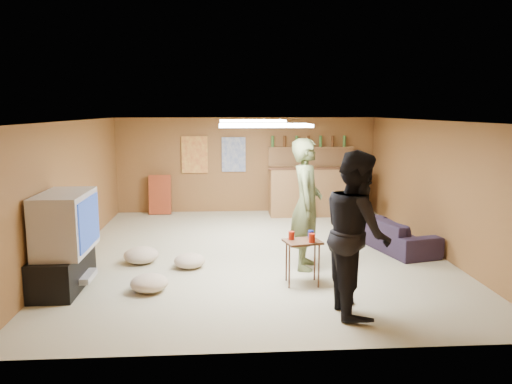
{
  "coord_description": "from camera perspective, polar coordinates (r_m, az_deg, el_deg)",
  "views": [
    {
      "loc": [
        -0.56,
        -8.1,
        2.37
      ],
      "look_at": [
        0.0,
        0.2,
        1.0
      ],
      "focal_mm": 35.0,
      "sensor_mm": 36.0,
      "label": 1
    }
  ],
  "objects": [
    {
      "name": "bar_stool_left",
      "position": [
        11.06,
        5.76,
        -0.06
      ],
      "size": [
        0.38,
        0.38,
        1.14
      ],
      "primitive_type": null,
      "rotation": [
        0.0,
        0.0,
        0.06
      ],
      "color": "brown",
      "rests_on": "ground"
    },
    {
      "name": "sofa",
      "position": [
        9.01,
        15.31,
        -4.47
      ],
      "size": [
        1.15,
        1.97,
        0.54
      ],
      "primitive_type": "imported",
      "rotation": [
        0.0,
        0.0,
        1.82
      ],
      "color": "black",
      "rests_on": "ground"
    },
    {
      "name": "ceiling_panel_front",
      "position": [
        6.63,
        1.0,
        7.62
      ],
      "size": [
        1.2,
        0.6,
        0.04
      ],
      "primitive_type": "cube",
      "color": "white",
      "rests_on": "ceiling"
    },
    {
      "name": "cup_red_near",
      "position": [
        6.86,
        4.06,
        -4.98
      ],
      "size": [
        0.1,
        0.1,
        0.11
      ],
      "primitive_type": "cylinder",
      "rotation": [
        0.0,
        0.0,
        0.25
      ],
      "color": "#A41D0A",
      "rests_on": "tray_table"
    },
    {
      "name": "ceiling_panel_back",
      "position": [
        9.32,
        -0.42,
        8.12
      ],
      "size": [
        1.2,
        0.6,
        0.04
      ],
      "primitive_type": "cube",
      "color": "white",
      "rests_on": "ceiling"
    },
    {
      "name": "tray_table",
      "position": [
        6.92,
        5.32,
        -8.02
      ],
      "size": [
        0.55,
        0.48,
        0.62
      ],
      "primitive_type": "cube",
      "rotation": [
        0.0,
        0.0,
        0.24
      ],
      "color": "#3E2313",
      "rests_on": "ground"
    },
    {
      "name": "cushion_far",
      "position": [
        6.84,
        -12.1,
        -10.13
      ],
      "size": [
        0.6,
        0.6,
        0.23
      ],
      "primitive_type": "ellipsoid",
      "rotation": [
        0.0,
        0.0,
        -0.22
      ],
      "color": "tan",
      "rests_on": "ground"
    },
    {
      "name": "tv_stand",
      "position": [
        7.26,
        -21.2,
        -8.28
      ],
      "size": [
        0.55,
        1.3,
        0.5
      ],
      "primitive_type": "cube",
      "color": "black",
      "rests_on": "ground"
    },
    {
      "name": "ceiling",
      "position": [
        8.12,
        0.1,
        8.15
      ],
      "size": [
        6.0,
        7.0,
        0.02
      ],
      "primitive_type": "cube",
      "color": "silver",
      "rests_on": "ground"
    },
    {
      "name": "cup_red_far",
      "position": [
        6.75,
        6.4,
        -5.25
      ],
      "size": [
        0.1,
        0.1,
        0.12
      ],
      "primitive_type": "cylinder",
      "rotation": [
        0.0,
        0.0,
        -0.18
      ],
      "color": "#A41D0A",
      "rests_on": "tray_table"
    },
    {
      "name": "cushion_mid",
      "position": [
        7.72,
        -7.6,
        -7.79
      ],
      "size": [
        0.58,
        0.58,
        0.21
      ],
      "primitive_type": "ellipsoid",
      "rotation": [
        0.0,
        0.0,
        0.26
      ],
      "color": "tan",
      "rests_on": "ground"
    },
    {
      "name": "cup_blue",
      "position": [
        6.96,
        6.28,
        -4.85
      ],
      "size": [
        0.09,
        0.09,
        0.11
      ],
      "primitive_type": "cylinder",
      "rotation": [
        0.0,
        0.0,
        -0.11
      ],
      "color": "navy",
      "rests_on": "tray_table"
    },
    {
      "name": "tv_body",
      "position": [
        7.08,
        -20.97,
        -3.27
      ],
      "size": [
        0.6,
        1.1,
        0.8
      ],
      "primitive_type": "cube",
      "color": "#B2B2B7",
      "rests_on": "tv_stand"
    },
    {
      "name": "cushion_near_tv",
      "position": [
        8.08,
        -12.98,
        -7.03
      ],
      "size": [
        0.72,
        0.72,
        0.25
      ],
      "primitive_type": "ellipsoid",
      "rotation": [
        0.0,
        0.0,
        -0.41
      ],
      "color": "tan",
      "rests_on": "ground"
    },
    {
      "name": "person_black",
      "position": [
        5.93,
        11.44,
        -4.57
      ],
      "size": [
        0.74,
        0.95,
        1.92
      ],
      "primitive_type": "imported",
      "rotation": [
        0.0,
        0.0,
        1.59
      ],
      "color": "black",
      "rests_on": "ground"
    },
    {
      "name": "bar_backing",
      "position": [
        11.76,
        6.25,
        3.59
      ],
      "size": [
        2.0,
        0.14,
        0.6
      ],
      "primitive_type": "cube",
      "color": "brown",
      "rests_on": "bar_counter"
    },
    {
      "name": "bar_shelf",
      "position": [
        11.72,
        6.3,
        5.04
      ],
      "size": [
        2.0,
        0.18,
        0.05
      ],
      "primitive_type": "cube",
      "color": "brown",
      "rests_on": "bar_backing"
    },
    {
      "name": "person_olive",
      "position": [
        7.49,
        5.78,
        -1.39
      ],
      "size": [
        0.62,
        0.8,
        1.96
      ],
      "primitive_type": "imported",
      "rotation": [
        0.0,
        0.0,
        1.35
      ],
      "color": "#515A34",
      "rests_on": "ground"
    },
    {
      "name": "ground",
      "position": [
        8.46,
        0.09,
        -6.92
      ],
      "size": [
        7.0,
        7.0,
        0.0
      ],
      "primitive_type": "plane",
      "color": "tan",
      "rests_on": "ground"
    },
    {
      "name": "wall_front",
      "position": [
        4.81,
        3.0,
        -6.0
      ],
      "size": [
        6.0,
        0.02,
        2.2
      ],
      "primitive_type": "cube",
      "color": "brown",
      "rests_on": "ground"
    },
    {
      "name": "wall_left",
      "position": [
        8.55,
        -20.38,
        0.22
      ],
      "size": [
        0.02,
        7.0,
        2.2
      ],
      "primitive_type": "cube",
      "color": "brown",
      "rests_on": "ground"
    },
    {
      "name": "bar_lip",
      "position": [
        11.07,
        6.9,
        2.7
      ],
      "size": [
        2.1,
        0.12,
        0.05
      ],
      "primitive_type": "cube",
      "color": "#3E2313",
      "rests_on": "bar_counter"
    },
    {
      "name": "poster_right",
      "position": [
        11.61,
        -2.57,
        4.31
      ],
      "size": [
        0.55,
        0.03,
        0.8
      ],
      "primitive_type": "cube",
      "color": "#334C99",
      "rests_on": "wall_back"
    },
    {
      "name": "bottle_row",
      "position": [
        11.68,
        6.04,
        5.79
      ],
      "size": [
        1.76,
        0.08,
        0.26
      ],
      "primitive_type": null,
      "color": "#3F7233",
      "rests_on": "bar_shelf"
    },
    {
      "name": "wall_back",
      "position": [
        11.68,
        -1.1,
        3.11
      ],
      "size": [
        6.0,
        0.02,
        2.2
      ],
      "primitive_type": "cube",
      "color": "brown",
      "rests_on": "ground"
    },
    {
      "name": "poster_left",
      "position": [
        11.62,
        -7.03,
        4.25
      ],
      "size": [
        0.6,
        0.03,
        0.85
      ],
      "primitive_type": "cube",
      "color": "#BF3F26",
      "rests_on": "wall_back"
    },
    {
      "name": "dvd_box",
      "position": [
        7.23,
        -19.47,
        -9.09
      ],
      "size": [
        0.35,
        0.5,
        0.08
      ],
      "primitive_type": "cube",
      "color": "#B2B2B7",
      "rests_on": "tv_stand"
    },
    {
      "name": "tv_screen",
      "position": [
        6.99,
        -18.54,
        -3.28
      ],
      "size": [
        0.02,
        0.95,
        0.65
      ],
      "primitive_type": "cube",
      "color": "navy",
      "rests_on": "tv_body"
    },
    {
      "name": "wall_right",
      "position": [
        8.94,
        19.65,
        0.64
      ],
      "size": [
        0.02,
        7.0,
        2.2
      ],
      "primitive_type": "cube",
      "color": "brown",
      "rests_on": "ground"
    },
    {
      "name": "bar_counter",
      "position": [
        11.39,
        6.61,
        0.1
      ],
      "size": [
        2.0,
        0.6,
        1.1
      ],
      "primitive_type": "cube",
      "color": "brown",
      "rests_on": "ground"
    },
    {
      "name": "bar_stool_right",
      "position": [
        10.84,
        11.5,
        -0.51
      ],
      "size": [
        0.36,
        0.36,
        1.1
      ],
      "primitive_type": null,
      "rotation": [
        0.0,
        0.0,
        -0.03
      ],
      "color": "brown",
      "rests_on": "ground"
    },
    {
      "name": "folding_chair_stack",
      "position": [
        11.65,
        -10.91,
        -0.3
      ],
      "size": [
        0.5,
        0.26,
        0.91
      ],
      "primitive_type": "cube",
      "rotation": [
        -0.14,
        0.0,
        0.0
      ],
      "color": "#98381C",
      "rests_on": "ground"
    }
  ]
}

